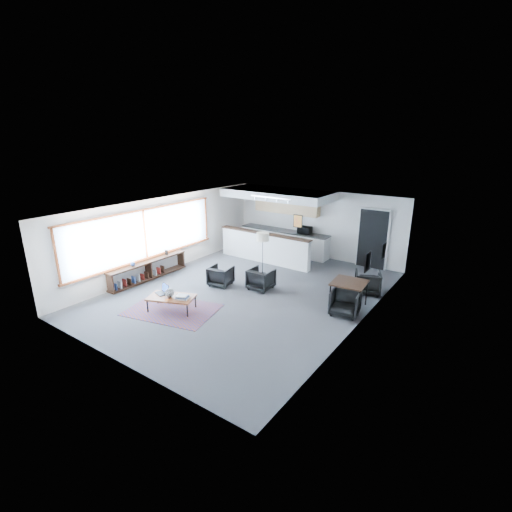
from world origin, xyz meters
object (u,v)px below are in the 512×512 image
Objects in this scene: laptop at (163,291)px; armchair_right at (261,278)px; floor_lamp at (263,238)px; coffee_table at (171,298)px; dining_chair_near at (345,303)px; armchair_left at (221,275)px; dining_chair_far at (368,283)px; microwave at (305,229)px; book_stack at (182,297)px; dining_table at (349,284)px; ceramic_pot at (169,293)px.

armchair_right reaches higher than laptop.
floor_lamp is (-0.70, 1.11, 0.92)m from armchair_right.
dining_chair_near is (3.95, 2.49, -0.05)m from coffee_table.
dining_chair_far is (4.03, 2.09, -0.03)m from armchair_left.
coffee_table is 1.94× the size of armchair_right.
microwave is (0.22, 2.57, -0.17)m from floor_lamp.
armchair_left reaches higher than book_stack.
floor_lamp is 3.54m from dining_table.
microwave is (-3.18, 3.36, 0.42)m from dining_table.
armchair_left is at bearing 101.61° from book_stack.
coffee_table is 4.67m from dining_chair_near.
dining_table is at bearing -175.15° from armchair_right.
floor_lamp is at bearing 60.71° from coffee_table.
floor_lamp is at bearing -59.72° from armchair_right.
armchair_right is at bearing -88.67° from microwave.
microwave is at bearing 61.50° from coffee_table.
coffee_table is at bearing 81.68° from armchair_left.
dining_chair_far is (0.00, 1.75, -0.00)m from dining_chair_near.
armchair_left is at bearing -108.33° from floor_lamp.
armchair_left reaches higher than dining_chair_far.
laptop is at bearing -102.20° from floor_lamp.
armchair_left is 4.30m from microwave.
dining_chair_near is (3.50, -1.25, -0.96)m from floor_lamp.
dining_table is (4.20, 2.91, 0.21)m from laptop.
book_stack is at bearing -9.70° from coffee_table.
floor_lamp is (0.45, 3.74, 0.90)m from coffee_table.
armchair_left is 1.08× the size of dining_chair_far.
dining_chair_far is at bearing 47.40° from ceramic_pot.
ceramic_pot is 2.93m from armchair_right.
floor_lamp is at bearing 83.27° from ceramic_pot.
coffee_table is at bearing -142.54° from dining_table.
floor_lamp is 2.29× the size of dining_chair_near.
laptop is at bearing 164.74° from ceramic_pot.
dining_table is (3.85, 2.95, 0.31)m from coffee_table.
microwave is (-0.48, 3.68, 0.74)m from armchair_right.
dining_table is at bearing -52.58° from microwave.
coffee_table is at bearing -102.11° from microwave.
book_stack is at bearing 19.42° from laptop.
armchair_right is at bearing -168.83° from armchair_left.
laptop is 1.02× the size of book_stack.
armchair_right is at bearing 6.22° from dining_chair_far.
armchair_left reaches higher than coffee_table.
ceramic_pot is 0.40× the size of dining_chair_near.
book_stack is at bearing -99.01° from microwave.
dining_table is 0.60m from dining_chair_near.
laptop is 2.13m from armchair_left.
laptop is 0.57× the size of armchair_right.
dining_table is (3.40, -0.79, -0.59)m from floor_lamp.
dining_chair_near is (3.60, 2.41, -0.13)m from book_stack.
dining_chair_far is at bearing -162.94° from armchair_left.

